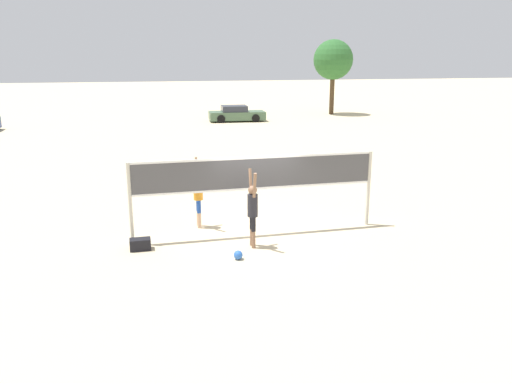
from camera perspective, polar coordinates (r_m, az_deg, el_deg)
ground_plane at (r=14.81m, az=0.00°, el=-4.75°), size 200.00×200.00×0.00m
volleyball_net at (r=14.33m, az=0.00°, el=1.59°), size 7.20×0.10×2.31m
player_spiker at (r=13.45m, az=-0.39°, el=-1.75°), size 0.28×0.71×2.15m
player_blocker at (r=15.15m, az=-6.63°, el=0.06°), size 0.28×0.70×2.13m
volleyball at (r=12.95m, az=-2.05°, el=-7.20°), size 0.24×0.24×0.24m
gear_bag at (r=13.90m, az=-13.08°, el=-5.84°), size 0.56×0.32×0.31m
parked_car_mid at (r=41.23m, az=-2.26°, el=8.88°), size 4.62×2.19×1.27m
tree_left_cluster at (r=46.92m, az=8.82°, el=14.67°), size 3.56×3.56×6.65m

